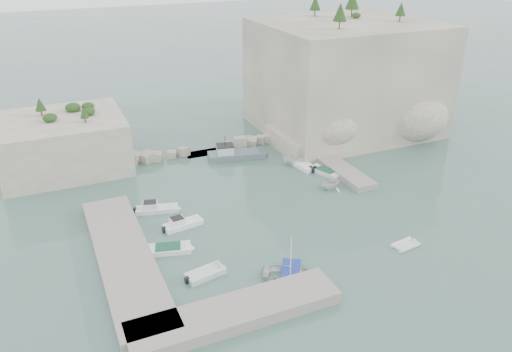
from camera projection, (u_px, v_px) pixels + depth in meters
name	position (u px, v px, depth m)	size (l,w,h in m)	color
ground	(278.00, 222.00, 55.42)	(400.00, 400.00, 0.00)	#496E61
cliff_east	(345.00, 77.00, 79.10)	(26.00, 22.00, 17.00)	beige
cliff_terrace	(303.00, 140.00, 74.46)	(8.00, 10.00, 2.50)	beige
outcrop_west	(64.00, 143.00, 67.21)	(16.00, 14.00, 7.00)	beige
quay_west	(125.00, 258.00, 48.15)	(5.00, 24.00, 1.10)	#9E9689
quay_south	(236.00, 312.00, 41.23)	(18.00, 4.00, 1.10)	#9E9689
ledge_east	(334.00, 164.00, 68.42)	(3.00, 16.00, 0.80)	#9E9689
breakwater	(205.00, 148.00, 72.89)	(28.00, 3.00, 1.40)	beige
motorboat_a	(157.00, 211.00, 57.50)	(5.25, 1.56, 1.40)	silver
motorboat_e	(206.00, 276.00, 46.56)	(4.06, 1.66, 0.70)	silver
motorboat_c	(168.00, 251.00, 50.18)	(4.95, 1.80, 0.70)	white
motorboat_b	(183.00, 226.00, 54.50)	(4.70, 1.54, 1.40)	white
rowboat	(290.00, 278.00, 46.23)	(3.72, 5.22, 1.08)	white
inflatable_dinghy	(405.00, 246.00, 50.99)	(2.98, 1.45, 0.44)	silver
tender_east_a	(330.00, 188.00, 62.79)	(2.93, 3.39, 1.79)	silver
tender_east_b	(326.00, 174.00, 66.65)	(5.02, 1.71, 0.70)	white
tender_east_c	(301.00, 166.00, 68.96)	(5.67, 1.83, 0.70)	white
tender_east_d	(297.00, 164.00, 69.61)	(1.57, 4.18, 1.61)	silver
work_boat	(237.00, 158.00, 71.48)	(8.87, 2.62, 2.20)	slate
rowboat_mast	(291.00, 255.00, 45.09)	(0.10, 0.10, 4.20)	white
vegetation	(315.00, 16.00, 74.28)	(53.48, 13.88, 13.40)	#1E4219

